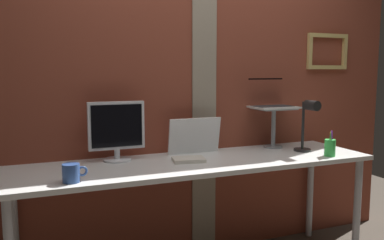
{
  "coord_description": "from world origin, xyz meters",
  "views": [
    {
      "loc": [
        -1.08,
        -2.27,
        1.35
      ],
      "look_at": [
        -0.11,
        0.11,
        1.03
      ],
      "focal_mm": 36.99,
      "sensor_mm": 36.0,
      "label": 1
    }
  ],
  "objects_px": {
    "whiteboard_panel": "(195,136)",
    "coffee_mug": "(72,173)",
    "desk_lamp": "(308,120)",
    "pen_cup": "(330,148)",
    "monitor": "(117,129)",
    "laptop": "(269,99)"
  },
  "relations": [
    {
      "from": "whiteboard_panel",
      "to": "coffee_mug",
      "type": "xyz_separation_m",
      "value": [
        -0.86,
        -0.43,
        -0.08
      ]
    },
    {
      "from": "whiteboard_panel",
      "to": "coffee_mug",
      "type": "relative_size",
      "value": 2.92
    },
    {
      "from": "desk_lamp",
      "to": "pen_cup",
      "type": "distance_m",
      "value": 0.24
    },
    {
      "from": "monitor",
      "to": "laptop",
      "type": "xyz_separation_m",
      "value": [
        1.17,
        0.07,
        0.15
      ]
    },
    {
      "from": "pen_cup",
      "to": "laptop",
      "type": "bearing_deg",
      "value": 111.21
    },
    {
      "from": "pen_cup",
      "to": "whiteboard_panel",
      "type": "bearing_deg",
      "value": 152.26
    },
    {
      "from": "laptop",
      "to": "coffee_mug",
      "type": "height_order",
      "value": "laptop"
    },
    {
      "from": "desk_lamp",
      "to": "coffee_mug",
      "type": "bearing_deg",
      "value": -174.4
    },
    {
      "from": "desk_lamp",
      "to": "monitor",
      "type": "bearing_deg",
      "value": 169.32
    },
    {
      "from": "monitor",
      "to": "pen_cup",
      "type": "bearing_deg",
      "value": -16.52
    },
    {
      "from": "whiteboard_panel",
      "to": "coffee_mug",
      "type": "distance_m",
      "value": 0.96
    },
    {
      "from": "laptop",
      "to": "coffee_mug",
      "type": "bearing_deg",
      "value": -162.52
    },
    {
      "from": "whiteboard_panel",
      "to": "monitor",
      "type": "bearing_deg",
      "value": -177.47
    },
    {
      "from": "monitor",
      "to": "pen_cup",
      "type": "xyz_separation_m",
      "value": [
        1.35,
        -0.4,
        -0.15
      ]
    },
    {
      "from": "desk_lamp",
      "to": "whiteboard_panel",
      "type": "bearing_deg",
      "value": 160.28
    },
    {
      "from": "desk_lamp",
      "to": "pen_cup",
      "type": "height_order",
      "value": "desk_lamp"
    },
    {
      "from": "laptop",
      "to": "coffee_mug",
      "type": "distance_m",
      "value": 1.59
    },
    {
      "from": "pen_cup",
      "to": "coffee_mug",
      "type": "xyz_separation_m",
      "value": [
        -1.67,
        0.0,
        -0.01
      ]
    },
    {
      "from": "monitor",
      "to": "desk_lamp",
      "type": "height_order",
      "value": "monitor"
    },
    {
      "from": "desk_lamp",
      "to": "coffee_mug",
      "type": "distance_m",
      "value": 1.63
    },
    {
      "from": "coffee_mug",
      "to": "whiteboard_panel",
      "type": "bearing_deg",
      "value": 26.28
    },
    {
      "from": "laptop",
      "to": "desk_lamp",
      "type": "height_order",
      "value": "laptop"
    }
  ]
}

